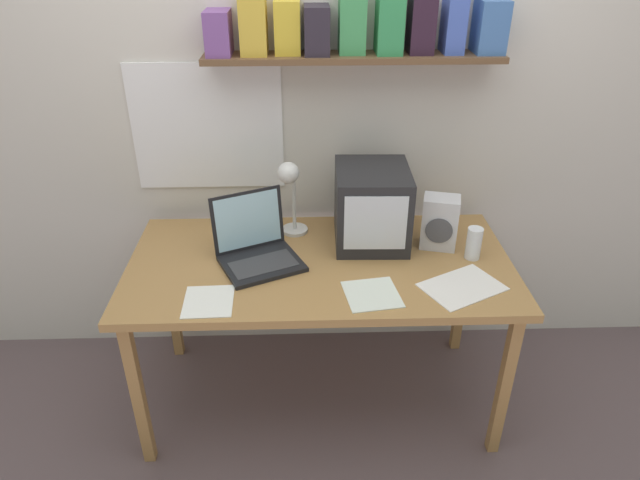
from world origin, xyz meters
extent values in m
plane|color=#645254|center=(0.00, 0.00, 0.00)|extent=(12.00, 12.00, 0.00)
cube|color=silver|center=(0.00, 0.50, 1.30)|extent=(5.60, 0.06, 2.60)
cube|color=white|center=(-0.49, 0.46, 1.18)|extent=(0.67, 0.01, 0.57)
cube|color=brown|center=(0.15, 0.38, 1.50)|extent=(1.23, 0.18, 0.02)
cube|color=#774991|center=(-0.39, 0.39, 1.60)|extent=(0.10, 0.16, 0.17)
cube|color=gold|center=(-0.25, 0.39, 1.62)|extent=(0.11, 0.15, 0.22)
cube|color=gold|center=(-0.12, 0.40, 1.61)|extent=(0.10, 0.13, 0.20)
cube|color=#28222D|center=(0.00, 0.39, 1.60)|extent=(0.10, 0.16, 0.19)
cube|color=#3E9554|center=(0.14, 0.40, 1.63)|extent=(0.11, 0.13, 0.24)
cube|color=#308C50|center=(0.29, 0.39, 1.64)|extent=(0.10, 0.15, 0.25)
cube|color=#2C192A|center=(0.42, 0.40, 1.62)|extent=(0.10, 0.14, 0.21)
cube|color=#425EBB|center=(0.55, 0.40, 1.64)|extent=(0.08, 0.14, 0.26)
cube|color=#416CAD|center=(0.70, 0.39, 1.61)|extent=(0.11, 0.15, 0.20)
cube|color=#AA7C45|center=(0.00, 0.00, 0.74)|extent=(1.58, 0.80, 0.03)
cube|color=#AA7C45|center=(-0.73, -0.34, 0.36)|extent=(0.04, 0.05, 0.72)
cube|color=#AA7C45|center=(0.73, -0.34, 0.36)|extent=(0.04, 0.05, 0.72)
cube|color=#AA7C45|center=(-0.73, 0.34, 0.36)|extent=(0.04, 0.05, 0.72)
cube|color=#AA7C45|center=(0.73, 0.34, 0.36)|extent=(0.04, 0.05, 0.72)
cube|color=#232326|center=(0.23, 0.18, 0.92)|extent=(0.32, 0.36, 0.33)
cube|color=silver|center=(0.22, 0.00, 0.93)|extent=(0.25, 0.01, 0.24)
cube|color=black|center=(-0.24, -0.03, 0.77)|extent=(0.38, 0.36, 0.02)
cube|color=#38383A|center=(-0.23, -0.05, 0.78)|extent=(0.30, 0.23, 0.00)
cube|color=black|center=(-0.30, 0.10, 0.90)|extent=(0.30, 0.16, 0.25)
cube|color=#A3CFDE|center=(-0.30, 0.10, 0.90)|extent=(0.27, 0.15, 0.23)
cylinder|color=silver|center=(-0.11, 0.26, 0.76)|extent=(0.12, 0.12, 0.01)
cylinder|color=silver|center=(-0.11, 0.26, 0.92)|extent=(0.02, 0.02, 0.29)
sphere|color=silver|center=(-0.13, 0.21, 1.06)|extent=(0.09, 0.09, 0.09)
cylinder|color=white|center=(0.64, 0.01, 0.83)|extent=(0.06, 0.06, 0.14)
cylinder|color=#CC3D47|center=(0.64, 0.01, 0.81)|extent=(0.06, 0.06, 0.10)
cube|color=silver|center=(0.51, 0.11, 0.87)|extent=(0.17, 0.14, 0.23)
cylinder|color=#4C4C51|center=(0.50, 0.05, 0.86)|extent=(0.11, 0.03, 0.11)
cube|color=white|center=(0.54, -0.21, 0.76)|extent=(0.36, 0.32, 0.00)
cube|color=white|center=(-0.42, -0.27, 0.76)|extent=(0.19, 0.21, 0.00)
cube|color=silver|center=(0.19, -0.25, 0.76)|extent=(0.23, 0.23, 0.00)
camera|label=1|loc=(-0.07, -2.01, 2.00)|focal=32.00mm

